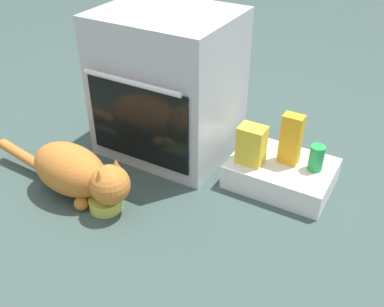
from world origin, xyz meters
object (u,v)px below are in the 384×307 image
at_px(food_bowl, 105,202).
at_px(snack_bag, 251,145).
at_px(oven, 168,85).
at_px(soda_can, 316,158).
at_px(pantry_cabinet, 281,173).
at_px(cat, 77,172).
at_px(juice_carton, 291,139).

distance_m(food_bowl, snack_bag, 0.69).
height_order(oven, soda_can, oven).
bearing_deg(food_bowl, soda_can, 37.65).
bearing_deg(soda_can, pantry_cabinet, -170.60).
distance_m(oven, food_bowl, 0.65).
bearing_deg(snack_bag, food_bowl, -133.87).
height_order(pantry_cabinet, soda_can, soda_can).
height_order(oven, pantry_cabinet, oven).
bearing_deg(food_bowl, cat, 175.87).
relative_size(oven, cat, 0.87).
relative_size(food_bowl, juice_carton, 0.60).
height_order(cat, snack_bag, snack_bag).
bearing_deg(oven, pantry_cabinet, -2.09).
xyz_separation_m(oven, juice_carton, (0.64, -0.00, -0.12)).
xyz_separation_m(oven, pantry_cabinet, (0.62, -0.02, -0.30)).
relative_size(cat, soda_can, 6.84).
height_order(cat, soda_can, cat).
xyz_separation_m(oven, cat, (-0.13, -0.56, -0.22)).
relative_size(oven, food_bowl, 4.96).
relative_size(food_bowl, cat, 0.17).
xyz_separation_m(cat, snack_bag, (0.62, 0.47, 0.08)).
bearing_deg(soda_can, snack_bag, -162.36).
xyz_separation_m(oven, snack_bag, (0.49, -0.09, -0.15)).
xyz_separation_m(food_bowl, snack_bag, (0.46, 0.48, 0.18)).
bearing_deg(juice_carton, oven, 179.73).
xyz_separation_m(pantry_cabinet, food_bowl, (-0.60, -0.55, -0.03)).
bearing_deg(snack_bag, pantry_cabinet, 25.64).
bearing_deg(snack_bag, cat, -142.80).
bearing_deg(soda_can, juice_carton, -178.25).
height_order(juice_carton, soda_can, juice_carton).
relative_size(snack_bag, soda_can, 1.50).
bearing_deg(pantry_cabinet, food_bowl, -137.53).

